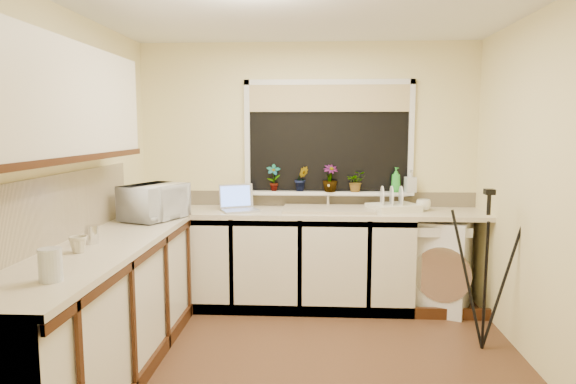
% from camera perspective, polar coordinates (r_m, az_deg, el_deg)
% --- Properties ---
extents(floor, '(3.20, 3.20, 0.00)m').
position_cam_1_polar(floor, '(3.81, 1.58, -18.54)').
color(floor, '#563122').
rests_on(floor, ground).
extents(ceiling, '(3.20, 3.20, 0.00)m').
position_cam_1_polar(ceiling, '(3.52, 1.73, 20.28)').
color(ceiling, white).
rests_on(ceiling, ground).
extents(wall_back, '(3.20, 0.00, 3.20)m').
position_cam_1_polar(wall_back, '(4.95, 2.16, 2.21)').
color(wall_back, '#F5E5A3').
rests_on(wall_back, ground).
extents(wall_front, '(3.20, 0.00, 3.20)m').
position_cam_1_polar(wall_front, '(1.98, 0.39, -5.24)').
color(wall_front, '#F5E5A3').
rests_on(wall_front, ground).
extents(wall_left, '(0.00, 3.00, 3.00)m').
position_cam_1_polar(wall_left, '(3.85, -22.89, 0.25)').
color(wall_left, '#F5E5A3').
rests_on(wall_left, ground).
extents(wall_right, '(0.00, 3.00, 3.00)m').
position_cam_1_polar(wall_right, '(3.77, 26.77, -0.09)').
color(wall_right, '#F5E5A3').
rests_on(wall_right, ground).
extents(base_cabinet_back, '(2.55, 0.60, 0.86)m').
position_cam_1_polar(base_cabinet_back, '(4.81, -1.87, -7.56)').
color(base_cabinet_back, silver).
rests_on(base_cabinet_back, floor).
extents(base_cabinet_left, '(0.54, 2.40, 0.86)m').
position_cam_1_polar(base_cabinet_left, '(3.64, -20.05, -12.89)').
color(base_cabinet_left, silver).
rests_on(base_cabinet_left, floor).
extents(worktop_back, '(3.20, 0.60, 0.04)m').
position_cam_1_polar(worktop_back, '(4.69, 2.06, -2.30)').
color(worktop_back, beige).
rests_on(worktop_back, base_cabinet_back).
extents(worktop_left, '(0.60, 2.40, 0.04)m').
position_cam_1_polar(worktop_left, '(3.51, -20.36, -5.96)').
color(worktop_left, beige).
rests_on(worktop_left, base_cabinet_left).
extents(upper_cabinet, '(0.28, 1.90, 0.70)m').
position_cam_1_polar(upper_cabinet, '(3.36, -24.30, 9.09)').
color(upper_cabinet, silver).
rests_on(upper_cabinet, wall_left).
extents(splashback_left, '(0.02, 2.40, 0.45)m').
position_cam_1_polar(splashback_left, '(3.59, -24.74, -1.91)').
color(splashback_left, beige).
rests_on(splashback_left, wall_left).
extents(splashback_back, '(3.20, 0.02, 0.14)m').
position_cam_1_polar(splashback_back, '(4.96, 2.14, -0.73)').
color(splashback_back, beige).
rests_on(splashback_back, wall_back).
extents(window_glass, '(1.50, 0.02, 1.00)m').
position_cam_1_polar(window_glass, '(4.92, 4.51, 5.96)').
color(window_glass, black).
rests_on(window_glass, wall_back).
extents(window_blind, '(1.50, 0.02, 0.25)m').
position_cam_1_polar(window_blind, '(4.90, 4.56, 10.34)').
color(window_blind, tan).
rests_on(window_blind, wall_back).
extents(windowsill, '(1.60, 0.14, 0.03)m').
position_cam_1_polar(windowsill, '(4.90, 4.47, -0.09)').
color(windowsill, white).
rests_on(windowsill, wall_back).
extents(sink, '(0.82, 0.46, 0.03)m').
position_cam_1_polar(sink, '(4.69, 4.51, -1.92)').
color(sink, tan).
rests_on(sink, worktop_back).
extents(faucet, '(0.03, 0.03, 0.24)m').
position_cam_1_polar(faucet, '(4.85, 4.48, -0.34)').
color(faucet, silver).
rests_on(faucet, worktop_back).
extents(washing_machine, '(0.76, 0.75, 0.83)m').
position_cam_1_polar(washing_machine, '(4.94, 15.98, -7.62)').
color(washing_machine, white).
rests_on(washing_machine, floor).
extents(laptop, '(0.40, 0.37, 0.24)m').
position_cam_1_polar(laptop, '(4.70, -5.54, -1.30)').
color(laptop, '#A4A3AB').
rests_on(laptop, worktop_back).
extents(kettle, '(0.14, 0.14, 0.18)m').
position_cam_1_polar(kettle, '(4.24, -15.68, -2.04)').
color(kettle, silver).
rests_on(kettle, worktop_left).
extents(dish_rack, '(0.51, 0.45, 0.06)m').
position_cam_1_polar(dish_rack, '(4.75, 11.64, -1.71)').
color(dish_rack, silver).
rests_on(dish_rack, worktop_back).
extents(tripod, '(0.72, 0.72, 1.21)m').
position_cam_1_polar(tripod, '(4.10, 21.10, -8.11)').
color(tripod, black).
rests_on(tripod, floor).
extents(glass_jug, '(0.11, 0.11, 0.16)m').
position_cam_1_polar(glass_jug, '(2.79, -24.89, -7.35)').
color(glass_jug, silver).
rests_on(glass_jug, worktop_left).
extents(steel_jar, '(0.09, 0.09, 0.12)m').
position_cam_1_polar(steel_jar, '(3.58, -20.98, -4.44)').
color(steel_jar, silver).
rests_on(steel_jar, worktop_left).
extents(microwave, '(0.52, 0.61, 0.29)m').
position_cam_1_polar(microwave, '(4.36, -14.62, -1.08)').
color(microwave, white).
rests_on(microwave, worktop_left).
extents(plant_a, '(0.14, 0.10, 0.26)m').
position_cam_1_polar(plant_a, '(4.90, -1.62, 1.62)').
color(plant_a, '#999999').
rests_on(plant_a, windowsill).
extents(plant_b, '(0.15, 0.13, 0.24)m').
position_cam_1_polar(plant_b, '(4.88, 1.50, 1.49)').
color(plant_b, '#999999').
rests_on(plant_b, windowsill).
extents(plant_c, '(0.18, 0.18, 0.25)m').
position_cam_1_polar(plant_c, '(4.85, 4.71, 1.53)').
color(plant_c, '#999999').
rests_on(plant_c, windowsill).
extents(plant_d, '(0.18, 0.16, 0.20)m').
position_cam_1_polar(plant_d, '(4.87, 7.57, 1.17)').
color(plant_d, '#999999').
rests_on(plant_d, windowsill).
extents(soap_bottle_green, '(0.12, 0.12, 0.23)m').
position_cam_1_polar(soap_bottle_green, '(4.91, 11.89, 1.34)').
color(soap_bottle_green, green).
rests_on(soap_bottle_green, windowsill).
extents(soap_bottle_clear, '(0.11, 0.11, 0.21)m').
position_cam_1_polar(soap_bottle_clear, '(4.94, 13.43, 1.21)').
color(soap_bottle_clear, '#999999').
rests_on(soap_bottle_clear, windowsill).
extents(cup_back, '(0.14, 0.14, 0.10)m').
position_cam_1_polar(cup_back, '(4.82, 14.81, -1.42)').
color(cup_back, silver).
rests_on(cup_back, worktop_back).
extents(cup_left, '(0.12, 0.12, 0.10)m').
position_cam_1_polar(cup_left, '(3.36, -22.27, -5.42)').
color(cup_left, beige).
rests_on(cup_left, worktop_left).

